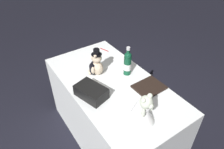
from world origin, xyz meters
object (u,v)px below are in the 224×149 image
teddy_bear_groom (96,65)px  signing_pen (105,50)px  champagne_bottle (128,63)px  gift_case_black (91,92)px  teddy_bear_bride (143,109)px  guestbook (149,87)px

teddy_bear_groom → signing_pen: bearing=137.5°
champagne_bottle → gift_case_black: size_ratio=0.97×
signing_pen → gift_case_black: bearing=-40.8°
teddy_bear_bride → teddy_bear_groom: bearing=179.6°
teddy_bear_groom → signing_pen: size_ratio=2.33×
teddy_bear_bride → guestbook: bearing=129.8°
teddy_bear_bride → champagne_bottle: 0.59m
teddy_bear_bride → gift_case_black: bearing=-155.7°
gift_case_black → guestbook: 0.53m
signing_pen → gift_case_black: (0.59, -0.51, 0.05)m
champagne_bottle → gift_case_black: (0.09, -0.46, -0.08)m
champagne_bottle → teddy_bear_bride: bearing=-25.8°
guestbook → signing_pen: bearing=177.1°
teddy_bear_bride → signing_pen: teddy_bear_bride is taller
signing_pen → teddy_bear_groom: bearing=-42.5°
teddy_bear_bride → guestbook: teddy_bear_bride is taller
teddy_bear_groom → teddy_bear_bride: size_ratio=1.11×
teddy_bear_bride → gift_case_black: size_ratio=0.83×
champagne_bottle → guestbook: champagne_bottle is taller
teddy_bear_groom → champagne_bottle: (0.17, 0.25, 0.02)m
gift_case_black → guestbook: (0.20, 0.49, -0.04)m
signing_pen → guestbook: guestbook is taller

